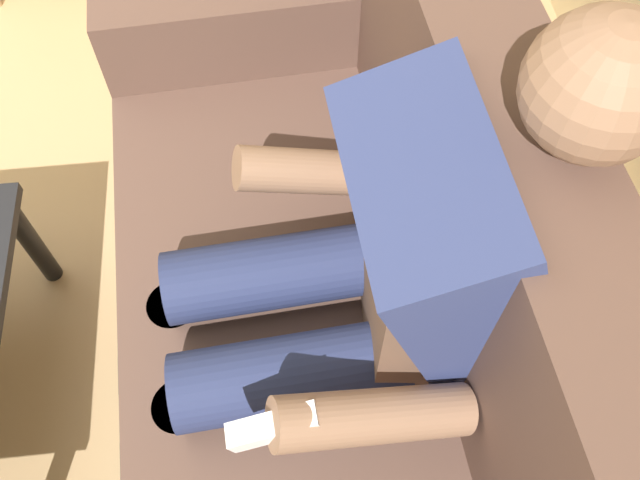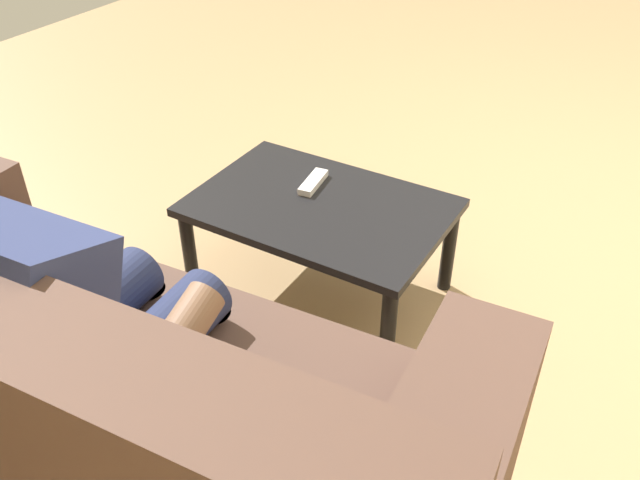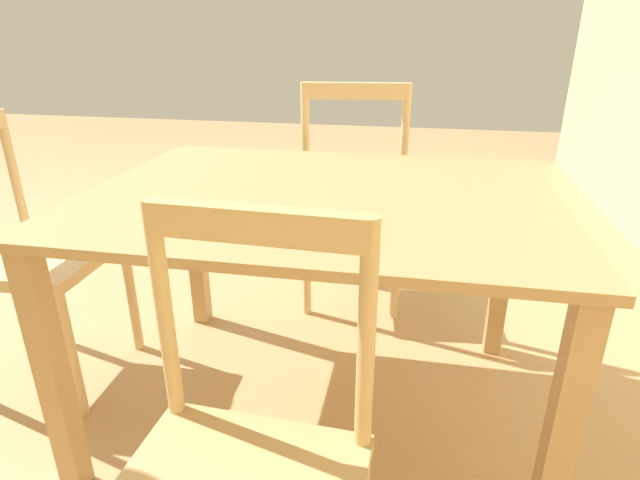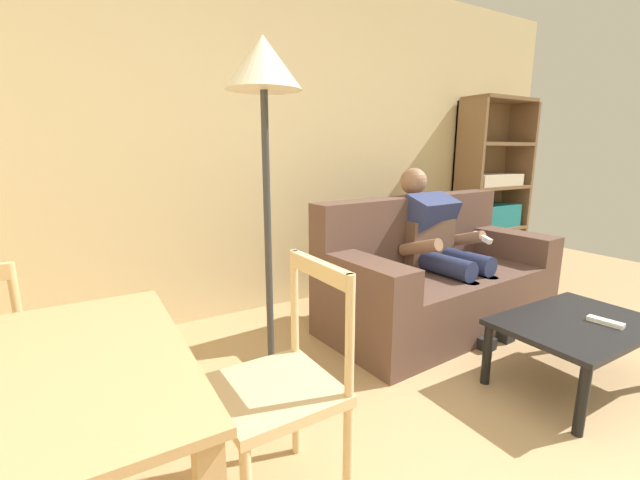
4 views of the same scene
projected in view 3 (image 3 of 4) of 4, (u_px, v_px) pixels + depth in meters
The scene contains 4 objects.
ground_plane at pixel (36, 257), 2.83m from camera, with size 8.69×8.69×0.00m, color tan.
dining_table at pixel (320, 227), 1.48m from camera, with size 1.30×0.98×0.75m.
dining_chair_facing_couch at pixel (32, 257), 1.72m from camera, with size 0.43×0.43×0.91m.
dining_chair_by_doorway at pixel (354, 200), 2.24m from camera, with size 0.46×0.46×0.98m.
Camera 3 is at (-2.02, 2.24, 1.18)m, focal length 28.98 mm.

